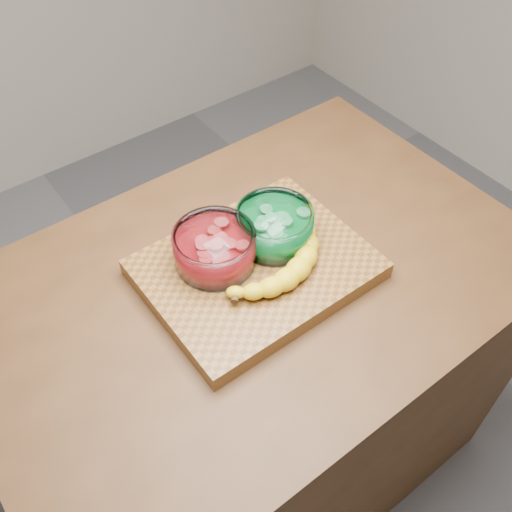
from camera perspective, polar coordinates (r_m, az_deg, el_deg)
ground at (r=1.98m, az=-0.00°, el=-18.88°), size 3.50×3.50×0.00m
counter at (r=1.58m, az=-0.00°, el=-12.47°), size 1.20×0.80×0.90m
cutting_board at (r=1.19m, az=-0.00°, el=-1.29°), size 0.45×0.35×0.04m
bowl_red at (r=1.15m, az=-4.15°, el=0.76°), size 0.17×0.17×0.08m
bowl_green at (r=1.19m, az=1.85°, el=2.96°), size 0.16×0.16×0.08m
banana at (r=1.15m, az=2.00°, el=-0.38°), size 0.30×0.17×0.04m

